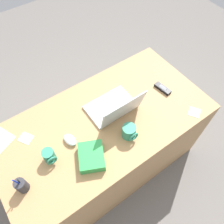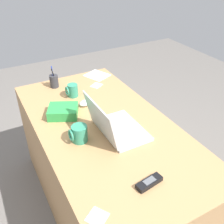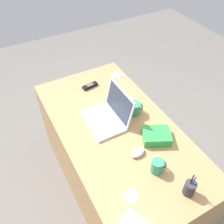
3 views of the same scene
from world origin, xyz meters
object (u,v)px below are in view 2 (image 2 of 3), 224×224
at_px(coffee_mug_white, 72,90).
at_px(snack_bag, 63,111).
at_px(computer_mouse, 86,103).
at_px(coffee_mug_tall, 79,134).
at_px(cordless_phone, 149,183).
at_px(laptop, 115,126).
at_px(pen_holder, 54,81).

height_order(coffee_mug_white, snack_bag, coffee_mug_white).
xyz_separation_m(computer_mouse, coffee_mug_tall, (-0.33, 0.18, 0.03)).
xyz_separation_m(coffee_mug_white, coffee_mug_tall, (-0.49, 0.15, 0.00)).
relative_size(coffee_mug_white, snack_bag, 0.51).
distance_m(coffee_mug_tall, cordless_phone, 0.47).
bearing_deg(coffee_mug_tall, computer_mouse, -29.17).
height_order(laptop, coffee_mug_white, laptop).
xyz_separation_m(coffee_mug_tall, snack_bag, (0.28, -0.01, -0.02)).
height_order(computer_mouse, cordless_phone, computer_mouse).
bearing_deg(pen_holder, cordless_phone, -175.93).
bearing_deg(snack_bag, coffee_mug_white, -34.81).
relative_size(coffee_mug_tall, pen_holder, 0.59).
xyz_separation_m(laptop, snack_bag, (0.32, 0.20, -0.02)).
xyz_separation_m(computer_mouse, snack_bag, (-0.05, 0.18, 0.01)).
bearing_deg(pen_holder, computer_mouse, -163.57).
distance_m(coffee_mug_tall, pen_holder, 0.69).
xyz_separation_m(cordless_phone, snack_bag, (0.72, 0.15, 0.02)).
height_order(laptop, snack_bag, laptop).
bearing_deg(coffee_mug_white, laptop, -173.55).
relative_size(computer_mouse, pen_holder, 0.61).
relative_size(laptop, coffee_mug_white, 3.60).
relative_size(cordless_phone, pen_holder, 0.82).
height_order(computer_mouse, coffee_mug_white, coffee_mug_white).
distance_m(laptop, pen_holder, 0.73).
bearing_deg(coffee_mug_white, snack_bag, 145.19).
xyz_separation_m(coffee_mug_tall, cordless_phone, (-0.44, -0.16, -0.04)).
relative_size(coffee_mug_white, pen_holder, 0.55).
relative_size(coffee_mug_tall, cordless_phone, 0.73).
bearing_deg(cordless_phone, coffee_mug_white, 0.71).
xyz_separation_m(coffee_mug_tall, pen_holder, (0.69, -0.08, 0.00)).
relative_size(coffee_mug_tall, snack_bag, 0.55).
bearing_deg(pen_holder, laptop, -169.96).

